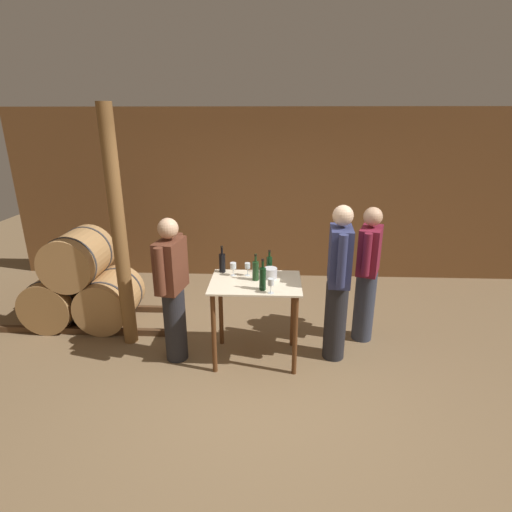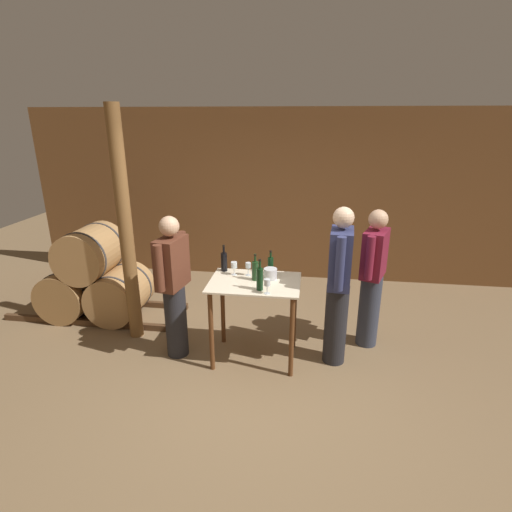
# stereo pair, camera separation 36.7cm
# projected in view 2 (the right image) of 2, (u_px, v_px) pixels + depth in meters

# --- Properties ---
(ground_plane) EXTENTS (14.00, 14.00, 0.00)m
(ground_plane) POSITION_uv_depth(u_px,v_px,m) (263.00, 380.00, 4.09)
(ground_plane) COLOR brown
(back_wall) EXTENTS (8.40, 0.05, 2.70)m
(back_wall) POSITION_uv_depth(u_px,v_px,m) (285.00, 197.00, 6.36)
(back_wall) COLOR brown
(back_wall) RESTS_ON ground_plane
(barrel_rack) EXTENTS (2.31, 0.78, 1.24)m
(barrel_rack) POSITION_uv_depth(u_px,v_px,m) (95.00, 280.00, 5.29)
(barrel_rack) COLOR #4C331E
(barrel_rack) RESTS_ON ground_plane
(tasting_table) EXTENTS (0.95, 0.68, 0.92)m
(tasting_table) POSITION_uv_depth(u_px,v_px,m) (255.00, 299.00, 4.25)
(tasting_table) COLOR beige
(tasting_table) RESTS_ON ground_plane
(wooden_post) EXTENTS (0.16, 0.16, 2.70)m
(wooden_post) POSITION_uv_depth(u_px,v_px,m) (126.00, 230.00, 4.50)
(wooden_post) COLOR brown
(wooden_post) RESTS_ON ground_plane
(wine_bottle_far_left) EXTENTS (0.07, 0.07, 0.30)m
(wine_bottle_far_left) POSITION_uv_depth(u_px,v_px,m) (224.00, 261.00, 4.44)
(wine_bottle_far_left) COLOR black
(wine_bottle_far_left) RESTS_ON tasting_table
(wine_bottle_left) EXTENTS (0.07, 0.07, 0.29)m
(wine_bottle_left) POSITION_uv_depth(u_px,v_px,m) (255.00, 270.00, 4.19)
(wine_bottle_left) COLOR #193819
(wine_bottle_left) RESTS_ON tasting_table
(wine_bottle_center) EXTENTS (0.07, 0.07, 0.33)m
(wine_bottle_center) POSITION_uv_depth(u_px,v_px,m) (260.00, 278.00, 3.94)
(wine_bottle_center) COLOR black
(wine_bottle_center) RESTS_ON tasting_table
(wine_bottle_right) EXTENTS (0.06, 0.06, 0.27)m
(wine_bottle_right) POSITION_uv_depth(u_px,v_px,m) (271.00, 265.00, 4.37)
(wine_bottle_right) COLOR black
(wine_bottle_right) RESTS_ON tasting_table
(wine_glass_near_left) EXTENTS (0.07, 0.07, 0.15)m
(wine_glass_near_left) POSITION_uv_depth(u_px,v_px,m) (234.00, 265.00, 4.33)
(wine_glass_near_left) COLOR silver
(wine_glass_near_left) RESTS_ON tasting_table
(wine_glass_near_center) EXTENTS (0.06, 0.06, 0.15)m
(wine_glass_near_center) POSITION_uv_depth(u_px,v_px,m) (248.00, 266.00, 4.31)
(wine_glass_near_center) COLOR silver
(wine_glass_near_center) RESTS_ON tasting_table
(wine_glass_near_right) EXTENTS (0.06, 0.06, 0.15)m
(wine_glass_near_right) POSITION_uv_depth(u_px,v_px,m) (267.00, 283.00, 3.86)
(wine_glass_near_right) COLOR silver
(wine_glass_near_right) RESTS_ON tasting_table
(ice_bucket) EXTENTS (0.14, 0.14, 0.11)m
(ice_bucket) POSITION_uv_depth(u_px,v_px,m) (270.00, 274.00, 4.24)
(ice_bucket) COLOR silver
(ice_bucket) RESTS_ON tasting_table
(person_host) EXTENTS (0.34, 0.56, 1.62)m
(person_host) POSITION_uv_depth(u_px,v_px,m) (372.00, 277.00, 4.48)
(person_host) COLOR #333847
(person_host) RESTS_ON ground_plane
(person_visitor_with_scarf) EXTENTS (0.29, 0.58, 1.61)m
(person_visitor_with_scarf) POSITION_uv_depth(u_px,v_px,m) (173.00, 285.00, 4.28)
(person_visitor_with_scarf) COLOR #232328
(person_visitor_with_scarf) RESTS_ON ground_plane
(person_visitor_bearded) EXTENTS (0.25, 0.59, 1.73)m
(person_visitor_bearded) POSITION_uv_depth(u_px,v_px,m) (339.00, 284.00, 4.13)
(person_visitor_bearded) COLOR #232328
(person_visitor_bearded) RESTS_ON ground_plane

